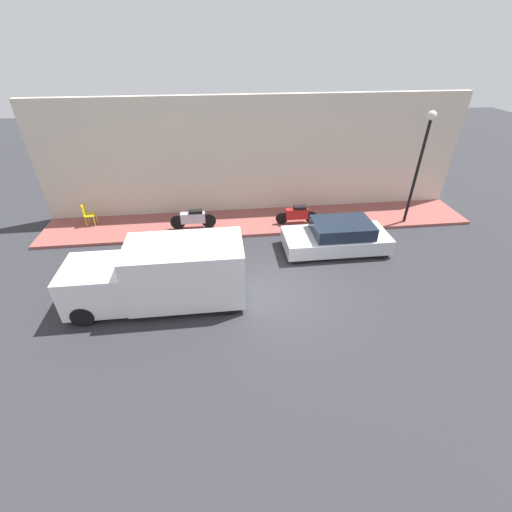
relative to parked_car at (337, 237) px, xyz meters
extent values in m
plane|color=#2D2D33|center=(-2.29, 2.69, -0.58)|extent=(60.00, 60.00, 0.00)
cube|color=#934C47|center=(2.60, 2.69, -0.52)|extent=(2.47, 18.62, 0.12)
cube|color=beige|center=(3.98, 2.69, 1.98)|extent=(0.30, 18.62, 5.12)
cube|color=silver|center=(0.00, 0.06, -0.14)|extent=(1.76, 4.01, 0.57)
cube|color=#192333|center=(0.00, -0.14, 0.38)|extent=(1.55, 2.21, 0.49)
cylinder|color=black|center=(-0.76, 1.63, -0.30)|extent=(0.20, 0.56, 0.56)
cylinder|color=black|center=(0.76, 1.63, -0.30)|extent=(0.20, 0.56, 0.56)
cylinder|color=black|center=(-0.76, -1.52, -0.30)|extent=(0.20, 0.56, 0.56)
cylinder|color=black|center=(0.76, -1.52, -0.30)|extent=(0.20, 0.56, 0.56)
cube|color=white|center=(-2.37, 5.57, 0.54)|extent=(1.83, 3.45, 1.87)
cube|color=white|center=(-2.37, 8.22, 0.26)|extent=(1.74, 1.86, 1.31)
cube|color=#192333|center=(-2.37, 8.50, 0.62)|extent=(1.56, 1.02, 0.52)
cylinder|color=black|center=(-3.16, 8.56, -0.24)|extent=(0.22, 0.67, 0.67)
cylinder|color=black|center=(-1.59, 8.56, -0.24)|extent=(0.22, 0.67, 0.67)
cylinder|color=black|center=(-3.16, 4.43, -0.24)|extent=(0.22, 0.67, 0.67)
cylinder|color=black|center=(-1.59, 4.43, -0.24)|extent=(0.22, 0.67, 0.67)
cube|color=#B21E1E|center=(2.17, 1.12, -0.01)|extent=(0.30, 0.97, 0.45)
cube|color=black|center=(2.17, 0.99, 0.28)|extent=(0.27, 0.53, 0.12)
cylinder|color=black|center=(2.17, 1.77, -0.20)|extent=(0.10, 0.52, 0.52)
cylinder|color=black|center=(2.17, 0.47, -0.20)|extent=(0.10, 0.52, 0.52)
cube|color=#B7B7BF|center=(2.24, 5.59, 0.02)|extent=(0.30, 1.02, 0.44)
cube|color=black|center=(2.24, 5.45, 0.30)|extent=(0.27, 0.56, 0.12)
cylinder|color=black|center=(2.24, 6.25, -0.15)|extent=(0.10, 0.62, 0.62)
cylinder|color=black|center=(2.24, 4.94, -0.15)|extent=(0.10, 0.62, 0.62)
cylinder|color=black|center=(1.77, -3.70, 1.72)|extent=(0.12, 0.12, 4.35)
sphere|color=silver|center=(1.77, -3.70, 4.00)|extent=(0.35, 0.35, 0.35)
cube|color=yellow|center=(3.08, 10.04, 0.00)|extent=(0.40, 0.40, 0.04)
cube|color=yellow|center=(3.08, 10.22, 0.26)|extent=(0.40, 0.04, 0.49)
cylinder|color=yellow|center=(2.91, 9.87, -0.24)|extent=(0.04, 0.04, 0.43)
cylinder|color=yellow|center=(3.25, 9.87, -0.24)|extent=(0.04, 0.04, 0.43)
cylinder|color=yellow|center=(2.91, 10.21, -0.24)|extent=(0.04, 0.04, 0.43)
cylinder|color=yellow|center=(3.25, 10.21, -0.24)|extent=(0.04, 0.04, 0.43)
camera|label=1|loc=(-11.00, 4.44, 6.61)|focal=24.00mm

